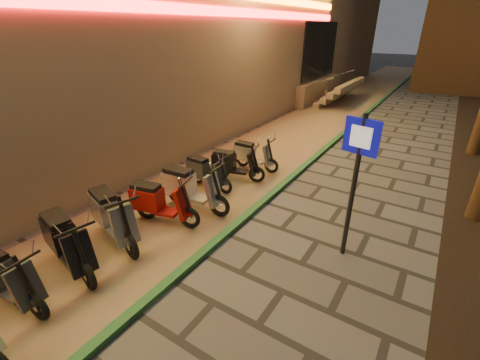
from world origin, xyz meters
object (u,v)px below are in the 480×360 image
Objects in this scene: scooter_5 at (65,241)px; scooter_10 at (232,164)px; scooter_7 at (157,202)px; scooter_9 at (204,171)px; pedestrian_sign at (356,169)px; scooter_6 at (111,215)px; scooter_8 at (188,187)px; scooter_4 at (4,277)px; scooter_11 at (251,154)px.

scooter_5 is 4.78m from scooter_10.
scooter_7 reaches higher than scooter_10.
scooter_10 reaches higher than scooter_9.
scooter_9 is at bearing -179.74° from pedestrian_sign.
scooter_6 reaches higher than scooter_8.
scooter_8 is at bearing 92.29° from scooter_5.
scooter_4 reaches higher than scooter_11.
scooter_8 is 1.17× the size of scooter_10.
scooter_9 is at bearing 104.39° from scooter_6.
pedestrian_sign reaches higher than scooter_10.
scooter_7 reaches higher than scooter_11.
scooter_7 is 1.99m from scooter_9.
scooter_11 is at bearing 74.10° from scooter_7.
scooter_5 is at bearing -87.41° from scooter_9.
scooter_8 reaches higher than scooter_10.
scooter_4 is at bearing -110.41° from scooter_10.
scooter_7 is (0.29, 3.01, 0.02)m from scooter_4.
scooter_9 is at bearing -105.33° from scooter_11.
scooter_7 reaches higher than scooter_4.
scooter_8 is (0.47, 3.87, 0.06)m from scooter_4.
pedestrian_sign reaches higher than scooter_11.
scooter_5 is at bearing -72.38° from scooter_6.
scooter_4 is at bearing -108.62° from scooter_7.
scooter_9 is at bearing 105.22° from scooter_8.
pedestrian_sign is 3.93m from scooter_8.
scooter_6 is 1.03m from scooter_7.
scooter_11 is at bearing 80.46° from scooter_9.
scooter_5 reaches higher than scooter_11.
scooter_6 reaches higher than scooter_4.
scooter_11 is (0.01, 2.91, -0.10)m from scooter_8.
scooter_9 is 0.89m from scooter_10.
scooter_8 reaches higher than scooter_11.
scooter_4 is 3.02m from scooter_7.
scooter_4 is 0.89× the size of scooter_6.
scooter_7 is at bearing -95.20° from scooter_11.
scooter_7 is at bearing -80.04° from scooter_9.
pedestrian_sign is 1.68× the size of scooter_7.
scooter_8 is at bearing 78.50° from scooter_4.
scooter_10 is 0.99m from scooter_11.
scooter_7 reaches higher than scooter_9.
scooter_7 is 2.79m from scooter_10.
pedestrian_sign is 1.54× the size of scooter_6.
scooter_8 reaches higher than scooter_5.
scooter_5 is (-4.17, -3.11, -1.27)m from pedestrian_sign.
scooter_9 is (0.09, 2.95, -0.10)m from scooter_6.
pedestrian_sign is 5.36m from scooter_5.
scooter_4 is 1.04× the size of scooter_10.
scooter_4 is 2.03m from scooter_6.
scooter_11 is at bearing 100.05° from scooter_6.
scooter_4 is at bearing -101.49° from scooter_8.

